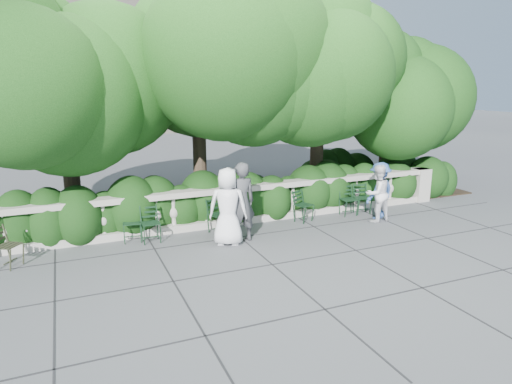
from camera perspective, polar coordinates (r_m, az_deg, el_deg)
name	(u,v)px	position (r m, az deg, el deg)	size (l,w,h in m)	color
ground	(274,245)	(10.26, 2.21, -6.66)	(90.00, 90.00, 0.00)	#4A4B51
balustrade	(244,205)	(11.69, -1.54, -1.59)	(12.00, 0.44, 1.00)	#9E998E
shrub_hedge	(228,211)	(12.90, -3.49, -2.38)	(15.00, 2.60, 1.70)	black
tree_canopy	(248,66)	(12.83, -1.07, 15.45)	(15.04, 6.52, 6.78)	#3F3023
chair_a	(133,243)	(10.72, -15.10, -6.23)	(0.44, 0.48, 0.84)	black
chair_b	(153,244)	(10.58, -12.78, -6.35)	(0.44, 0.48, 0.84)	black
chair_c	(222,234)	(11.03, -4.24, -5.21)	(0.44, 0.48, 0.84)	black
chair_d	(308,223)	(11.91, 6.47, -3.82)	(0.44, 0.48, 0.84)	black
chair_e	(364,215)	(12.85, 13.32, -2.80)	(0.44, 0.48, 0.84)	black
chair_f	(351,217)	(12.61, 11.75, -3.03)	(0.44, 0.48, 0.84)	black
chair_weathered	(17,268)	(10.23, -27.69, -8.36)	(0.44, 0.48, 0.84)	black
person_businessman	(228,207)	(10.07, -3.54, -1.83)	(0.85, 0.56, 1.75)	white
person_woman_grey	(241,202)	(10.26, -1.88, -1.28)	(0.67, 0.44, 1.83)	#3C3D40
person_casual_man	(377,193)	(12.17, 14.92, -0.17)	(0.72, 0.56, 1.49)	silver
person_older_blue	(380,191)	(12.44, 15.19, 0.15)	(0.98, 0.56, 1.51)	#375DA7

